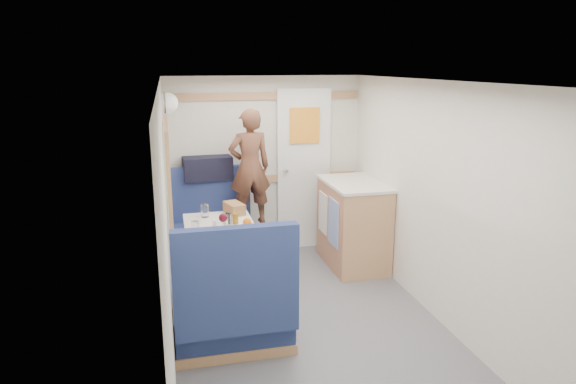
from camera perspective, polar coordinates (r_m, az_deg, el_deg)
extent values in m
plane|color=#515156|center=(4.14, 3.68, -16.86)|extent=(4.50, 4.50, 0.00)
plane|color=silver|center=(3.55, 4.20, 12.00)|extent=(4.50, 4.50, 0.00)
cube|color=silver|center=(5.85, -2.58, 2.96)|extent=(2.20, 0.02, 2.00)
cube|color=silver|center=(3.57, -13.25, -4.69)|extent=(0.02, 4.50, 2.00)
cube|color=silver|center=(4.18, 18.52, -2.32)|extent=(0.02, 4.50, 2.00)
cube|color=#A76B4B|center=(5.86, -2.53, 1.49)|extent=(2.15, 0.02, 0.08)
cube|color=#A76B4B|center=(5.73, -2.63, 10.60)|extent=(2.15, 0.02, 0.08)
cube|color=#9DA78E|center=(4.48, -13.27, 2.41)|extent=(0.04, 1.30, 0.72)
cube|color=white|center=(5.93, 1.76, 2.44)|extent=(0.62, 0.04, 1.86)
cube|color=orange|center=(5.82, 1.87, 7.40)|extent=(0.34, 0.03, 0.40)
cylinder|color=silver|center=(5.83, -0.21, 2.44)|extent=(0.04, 0.10, 0.04)
cube|color=white|center=(4.63, -7.56, -3.97)|extent=(0.62, 0.92, 0.04)
cylinder|color=silver|center=(4.75, -7.42, -7.99)|extent=(0.08, 0.08, 0.66)
cylinder|color=silver|center=(4.89, -7.30, -11.63)|extent=(0.36, 0.36, 0.03)
cube|color=navy|center=(5.54, -8.27, -6.14)|extent=(0.88, 0.50, 0.45)
cube|color=navy|center=(5.68, -8.68, -1.15)|extent=(0.88, 0.10, 0.80)
cube|color=#A76B4B|center=(5.61, -8.20, -7.91)|extent=(0.90, 0.52, 0.08)
cube|color=navy|center=(4.08, -6.14, -13.76)|extent=(0.88, 0.50, 0.45)
cube|color=navy|center=(3.65, -5.74, -9.87)|extent=(0.88, 0.10, 0.80)
cube|color=#A76B4B|center=(4.17, -6.07, -16.01)|extent=(0.90, 0.52, 0.08)
cube|color=#A76B4B|center=(5.66, -8.80, 1.20)|extent=(0.90, 0.14, 0.04)
sphere|color=white|center=(5.25, -13.21, 9.61)|extent=(0.20, 0.20, 0.20)
cube|color=#A76B4B|center=(5.55, 7.22, -3.63)|extent=(0.54, 0.90, 0.90)
cube|color=silver|center=(5.43, 7.37, 0.95)|extent=(0.56, 0.92, 0.03)
cube|color=#5972B2|center=(5.26, 5.07, -3.40)|extent=(0.01, 0.30, 0.48)
cube|color=silver|center=(5.59, 3.92, -2.33)|extent=(0.01, 0.28, 0.44)
imported|color=brown|center=(5.43, -4.28, 2.77)|extent=(0.48, 0.34, 1.23)
cube|color=black|center=(5.63, -8.94, 2.64)|extent=(0.54, 0.29, 0.25)
cube|color=white|center=(4.30, -6.15, -4.96)|extent=(0.35, 0.42, 0.02)
sphere|color=#E55F0A|center=(4.51, -4.56, -3.39)|extent=(0.08, 0.08, 0.08)
cube|color=#F6EB8E|center=(4.33, -6.94, -4.46)|extent=(0.11, 0.07, 0.04)
cylinder|color=white|center=(4.45, -7.18, -4.43)|extent=(0.06, 0.06, 0.01)
cylinder|color=white|center=(4.43, -7.20, -3.79)|extent=(0.01, 0.01, 0.10)
sphere|color=#470715|center=(4.41, -7.23, -2.87)|extent=(0.08, 0.08, 0.08)
cylinder|color=white|center=(4.44, -10.26, -3.89)|extent=(0.07, 0.07, 0.11)
cylinder|color=white|center=(4.90, -9.23, -2.07)|extent=(0.07, 0.07, 0.12)
cylinder|color=silver|center=(4.58, -6.63, -3.13)|extent=(0.07, 0.07, 0.12)
cylinder|color=#8D5A14|center=(4.66, -5.90, -2.95)|extent=(0.06, 0.06, 0.10)
cylinder|color=black|center=(4.69, -6.78, -2.87)|extent=(0.04, 0.04, 0.10)
cylinder|color=white|center=(4.51, -8.19, -3.63)|extent=(0.04, 0.04, 0.09)
cube|color=brown|center=(4.97, -5.99, -1.81)|extent=(0.20, 0.28, 0.11)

